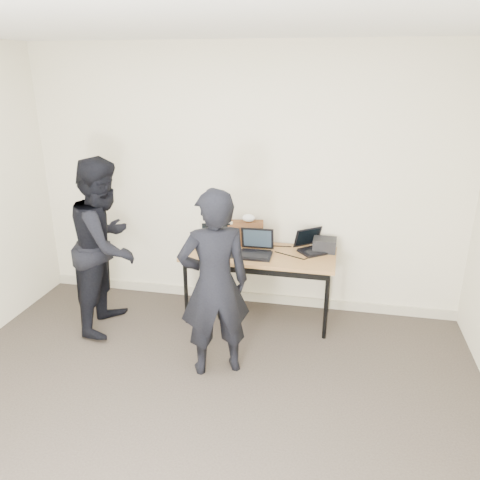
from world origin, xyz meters
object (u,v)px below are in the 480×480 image
(desk, at_px, (259,259))
(laptop_beige, at_px, (216,245))
(person_observer, at_px, (106,245))
(person_typist, at_px, (214,284))
(equipment_box, at_px, (325,245))
(laptop_center, at_px, (256,249))
(leather_satchel, at_px, (246,232))
(laptop_right, at_px, (312,246))

(desk, height_order, laptop_beige, laptop_beige)
(person_observer, bearing_deg, person_typist, -117.62)
(laptop_beige, distance_m, person_observer, 1.06)
(desk, xyz_separation_m, laptop_beige, (-0.44, -0.00, 0.11))
(equipment_box, bearing_deg, desk, -163.06)
(laptop_center, bearing_deg, equipment_box, 18.95)
(laptop_beige, height_order, person_observer, person_observer)
(laptop_beige, xyz_separation_m, laptop_center, (0.42, -0.04, 0.00))
(laptop_beige, xyz_separation_m, leather_satchel, (0.26, 0.23, 0.07))
(laptop_center, bearing_deg, person_observer, -166.14)
(equipment_box, bearing_deg, laptop_right, -170.63)
(laptop_center, distance_m, person_typist, 0.92)
(laptop_center, xyz_separation_m, leather_satchel, (-0.15, 0.27, 0.07))
(person_typist, height_order, person_observer, person_observer)
(desk, bearing_deg, laptop_right, 19.44)
(desk, bearing_deg, laptop_center, -120.93)
(desk, bearing_deg, laptop_beige, -178.93)
(leather_satchel, distance_m, person_typist, 1.17)
(laptop_beige, bearing_deg, laptop_right, -0.26)
(leather_satchel, height_order, person_observer, person_observer)
(equipment_box, distance_m, person_observer, 2.14)
(equipment_box, distance_m, person_typist, 1.41)
(laptop_center, relative_size, laptop_right, 0.79)
(laptop_center, distance_m, equipment_box, 0.70)
(desk, relative_size, person_observer, 0.89)
(laptop_beige, distance_m, person_typist, 0.97)
(desk, distance_m, leather_satchel, 0.34)
(person_typist, relative_size, person_observer, 0.94)
(laptop_beige, relative_size, equipment_box, 1.72)
(equipment_box, bearing_deg, person_typist, -126.49)
(desk, distance_m, person_typist, 0.98)
(person_typist, bearing_deg, laptop_center, -126.04)
(laptop_beige, bearing_deg, desk, -10.38)
(laptop_right, bearing_deg, laptop_center, 163.39)
(laptop_beige, height_order, equipment_box, laptop_beige)
(leather_satchel, distance_m, equipment_box, 0.81)
(laptop_right, bearing_deg, laptop_beige, 152.06)
(laptop_center, xyz_separation_m, person_observer, (-1.40, -0.36, 0.07))
(equipment_box, xyz_separation_m, person_typist, (-0.84, -1.14, 0.02))
(laptop_center, xyz_separation_m, person_typist, (-0.18, -0.90, 0.02))
(laptop_beige, xyz_separation_m, person_observer, (-0.98, -0.40, 0.07))
(desk, xyz_separation_m, laptop_center, (-0.03, -0.04, 0.12))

